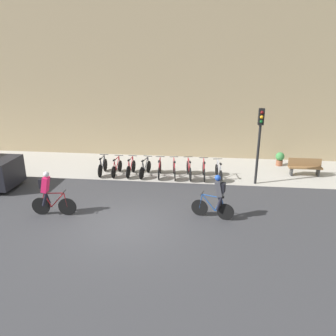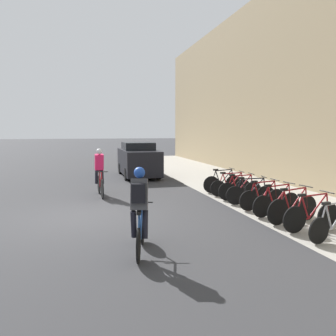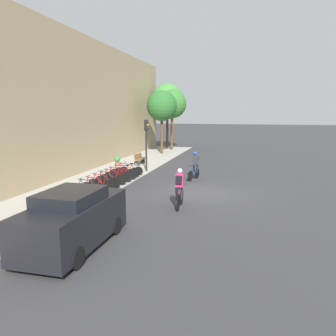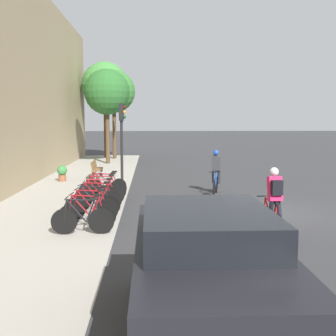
{
  "view_description": "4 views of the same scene",
  "coord_description": "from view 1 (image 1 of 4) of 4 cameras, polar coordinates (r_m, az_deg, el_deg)",
  "views": [
    {
      "loc": [
        2.75,
        -10.47,
        5.93
      ],
      "look_at": [
        1.32,
        2.3,
        1.52
      ],
      "focal_mm": 35.0,
      "sensor_mm": 36.0,
      "label": 1
    },
    {
      "loc": [
        9.51,
        -0.1,
        2.46
      ],
      "look_at": [
        -0.04,
        2.44,
        1.34
      ],
      "focal_mm": 35.0,
      "sensor_mm": 36.0,
      "label": 2
    },
    {
      "loc": [
        -16.79,
        -2.41,
        4.22
      ],
      "look_at": [
        0.3,
        1.95,
        1.19
      ],
      "focal_mm": 35.0,
      "sensor_mm": 36.0,
      "label": 3
    },
    {
      "loc": [
        -13.23,
        3.58,
        2.95
      ],
      "look_at": [
        1.61,
        2.96,
        1.25
      ],
      "focal_mm": 45.0,
      "sensor_mm": 36.0,
      "label": 4
    }
  ],
  "objects": [
    {
      "name": "parked_bike_2",
      "position": [
        17.16,
        -6.48,
        -0.0
      ],
      "size": [
        0.46,
        1.63,
        0.96
      ],
      "color": "black",
      "rests_on": "ground"
    },
    {
      "name": "cyclist_pink",
      "position": [
        13.44,
        -20.14,
        -4.04
      ],
      "size": [
        1.77,
        0.46,
        1.8
      ],
      "color": "black",
      "rests_on": "ground"
    },
    {
      "name": "parked_bike_6",
      "position": [
        16.76,
        3.67,
        -0.32
      ],
      "size": [
        0.48,
        1.73,
        0.98
      ],
      "color": "black",
      "rests_on": "ground"
    },
    {
      "name": "parked_bike_1",
      "position": [
        17.34,
        -8.92,
        0.05
      ],
      "size": [
        0.46,
        1.62,
        0.94
      ],
      "color": "black",
      "rests_on": "ground"
    },
    {
      "name": "parked_bike_7",
      "position": [
        16.75,
        6.25,
        -0.45
      ],
      "size": [
        0.46,
        1.69,
        0.97
      ],
      "color": "black",
      "rests_on": "ground"
    },
    {
      "name": "kerb_strip",
      "position": [
        18.41,
        -2.55,
        0.16
      ],
      "size": [
        44.0,
        4.5,
        0.01
      ],
      "primitive_type": "cube",
      "color": "#A39E93",
      "rests_on": "ground"
    },
    {
      "name": "parked_bike_5",
      "position": [
        16.81,
        1.09,
        -0.28
      ],
      "size": [
        0.46,
        1.69,
        0.96
      ],
      "color": "black",
      "rests_on": "ground"
    },
    {
      "name": "potted_plant",
      "position": [
        19.6,
        18.9,
        1.63
      ],
      "size": [
        0.48,
        0.48,
        0.78
      ],
      "color": "brown",
      "rests_on": "ground"
    },
    {
      "name": "parked_bike_0",
      "position": [
        17.54,
        -11.31,
        0.2
      ],
      "size": [
        0.46,
        1.63,
        0.97
      ],
      "color": "black",
      "rests_on": "ground"
    },
    {
      "name": "parked_bike_8",
      "position": [
        16.77,
        8.83,
        -0.61
      ],
      "size": [
        0.47,
        1.57,
        0.93
      ],
      "color": "black",
      "rests_on": "ground"
    },
    {
      "name": "bench",
      "position": [
        18.43,
        22.74,
        0.2
      ],
      "size": [
        1.67,
        0.44,
        0.89
      ],
      "color": "brown",
      "rests_on": "ground"
    },
    {
      "name": "parked_bike_4",
      "position": [
        16.89,
        -1.47,
        -0.2
      ],
      "size": [
        0.46,
        1.63,
        0.95
      ],
      "color": "black",
      "rests_on": "ground"
    },
    {
      "name": "building_facade",
      "position": [
        19.99,
        -1.59,
        15.55
      ],
      "size": [
        44.0,
        0.6,
        9.5
      ],
      "primitive_type": "cube",
      "color": "#9E8966",
      "rests_on": "ground"
    },
    {
      "name": "ground",
      "position": [
        12.34,
        -7.42,
        -9.95
      ],
      "size": [
        200.0,
        200.0,
        0.0
      ],
      "primitive_type": "plane",
      "color": "#333335"
    },
    {
      "name": "cyclist_grey",
      "position": [
        12.49,
        8.59,
        -4.8
      ],
      "size": [
        1.63,
        0.6,
        1.77
      ],
      "color": "black",
      "rests_on": "ground"
    },
    {
      "name": "parked_bike_3",
      "position": [
        17.01,
        -4.0,
        -0.11
      ],
      "size": [
        0.48,
        1.66,
        0.95
      ],
      "color": "black",
      "rests_on": "ground"
    },
    {
      "name": "traffic_light_pole",
      "position": [
        15.88,
        15.69,
        5.93
      ],
      "size": [
        0.26,
        0.3,
        3.67
      ],
      "color": "black",
      "rests_on": "ground"
    }
  ]
}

